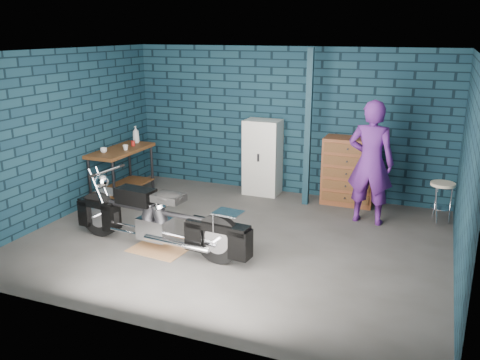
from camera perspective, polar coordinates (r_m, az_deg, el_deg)
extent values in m
plane|color=#4C4947|center=(7.56, -0.54, -6.66)|extent=(6.00, 6.00, 0.00)
cube|color=#102937|center=(9.45, 5.24, 6.54)|extent=(6.00, 0.02, 2.70)
cube|color=#102937|center=(8.71, -19.21, 4.84)|extent=(0.02, 5.00, 2.70)
cube|color=#102937|center=(6.64, 24.14, 0.88)|extent=(0.02, 5.00, 2.70)
cube|color=silver|center=(6.96, -0.60, 14.25)|extent=(6.00, 5.00, 0.02)
cube|color=#102934|center=(8.79, 7.65, 5.71)|extent=(0.10, 0.10, 2.70)
cube|color=brown|center=(9.54, -13.07, 0.76)|extent=(0.60, 1.40, 0.91)
cube|color=olive|center=(7.32, -9.01, -7.63)|extent=(0.84, 0.66, 0.01)
imported|color=#551F75|center=(8.18, 14.45, 1.91)|extent=(0.76, 0.53, 1.97)
cube|color=gray|center=(9.28, -14.40, -1.89)|extent=(0.41, 0.29, 0.26)
cube|color=silver|center=(9.44, 2.53, 2.55)|extent=(0.65, 0.47, 1.40)
cube|color=brown|center=(9.09, 12.12, 0.95)|extent=(0.89, 0.50, 1.19)
imported|color=beige|center=(9.19, -15.06, 3.25)|extent=(0.15, 0.15, 0.09)
imported|color=beige|center=(9.31, -12.73, 3.58)|extent=(0.13, 0.13, 0.09)
cylinder|color=#A41B15|center=(9.62, -11.92, 4.06)|extent=(0.08, 0.08, 0.10)
imported|color=gray|center=(9.86, -11.61, 5.03)|extent=(0.14, 0.14, 0.32)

